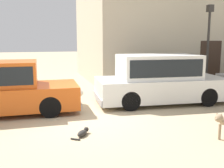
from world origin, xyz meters
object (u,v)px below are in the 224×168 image
at_px(parked_sedan_second, 160,78).
at_px(street_lamp, 208,36).
at_px(stray_cat, 83,133).
at_px(parked_sedan_nearest, 4,88).

xyz_separation_m(parked_sedan_second, street_lamp, (2.79, 1.32, 1.43)).
xyz_separation_m(stray_cat, street_lamp, (5.88, 3.74, 2.22)).
relative_size(parked_sedan_second, stray_cat, 9.33).
distance_m(parked_sedan_nearest, parked_sedan_second, 4.98).
distance_m(parked_sedan_nearest, stray_cat, 3.17).
xyz_separation_m(parked_sedan_nearest, stray_cat, (1.89, -2.45, -0.68)).
relative_size(parked_sedan_nearest, street_lamp, 1.25).
bearing_deg(parked_sedan_nearest, street_lamp, 10.74).
height_order(stray_cat, street_lamp, street_lamp).
xyz_separation_m(parked_sedan_second, stray_cat, (-3.09, -2.43, -0.79)).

